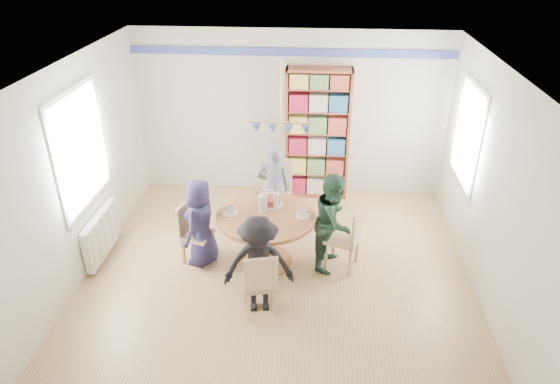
# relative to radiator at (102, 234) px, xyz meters

# --- Properties ---
(ground) EXTENTS (5.00, 5.00, 0.00)m
(ground) POSITION_rel_radiator_xyz_m (2.42, -0.30, -0.35)
(ground) COLOR tan
(room_shell) EXTENTS (5.00, 5.00, 5.00)m
(room_shell) POSITION_rel_radiator_xyz_m (2.16, 0.57, 1.30)
(room_shell) COLOR white
(room_shell) RESTS_ON ground
(radiator) EXTENTS (0.12, 1.00, 0.60)m
(radiator) POSITION_rel_radiator_xyz_m (0.00, 0.00, 0.00)
(radiator) COLOR silver
(radiator) RESTS_ON ground
(dining_table) EXTENTS (1.30, 1.30, 0.75)m
(dining_table) POSITION_rel_radiator_xyz_m (2.24, 0.03, 0.21)
(dining_table) COLOR #935C30
(dining_table) RESTS_ON ground
(chair_left) EXTENTS (0.45, 0.45, 0.84)m
(chair_left) POSITION_rel_radiator_xyz_m (1.25, 0.03, 0.11)
(chair_left) COLOR tan
(chair_left) RESTS_ON ground
(chair_right) EXTENTS (0.51, 0.51, 0.92)m
(chair_right) POSITION_rel_radiator_xyz_m (3.32, 0.00, 0.15)
(chair_right) COLOR tan
(chair_right) RESTS_ON ground
(chair_far) EXTENTS (0.53, 0.53, 1.02)m
(chair_far) POSITION_rel_radiator_xyz_m (2.26, 1.09, 0.21)
(chair_far) COLOR tan
(chair_far) RESTS_ON ground
(chair_near) EXTENTS (0.47, 0.47, 0.87)m
(chair_near) POSITION_rel_radiator_xyz_m (2.28, -1.00, 0.13)
(chair_near) COLOR tan
(chair_near) RESTS_ON ground
(person_left) EXTENTS (0.54, 0.68, 1.23)m
(person_left) POSITION_rel_radiator_xyz_m (1.38, -0.02, 0.26)
(person_left) COLOR #1D1B3B
(person_left) RESTS_ON ground
(person_right) EXTENTS (0.66, 0.76, 1.33)m
(person_right) POSITION_rel_radiator_xyz_m (3.12, 0.07, 0.32)
(person_right) COLOR #1A3426
(person_right) RESTS_ON ground
(person_far) EXTENTS (0.54, 0.40, 1.37)m
(person_far) POSITION_rel_radiator_xyz_m (2.26, 0.91, 0.34)
(person_far) COLOR gray
(person_far) RESTS_ON ground
(person_near) EXTENTS (0.87, 0.57, 1.25)m
(person_near) POSITION_rel_radiator_xyz_m (2.25, -0.89, 0.28)
(person_near) COLOR black
(person_near) RESTS_ON ground
(bookshelf) EXTENTS (1.02, 0.31, 2.15)m
(bookshelf) POSITION_rel_radiator_xyz_m (2.87, 2.04, 0.71)
(bookshelf) COLOR brown
(bookshelf) RESTS_ON ground
(tableware) EXTENTS (1.13, 1.13, 0.30)m
(tableware) POSITION_rel_radiator_xyz_m (2.22, 0.05, 0.46)
(tableware) COLOR white
(tableware) RESTS_ON dining_table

